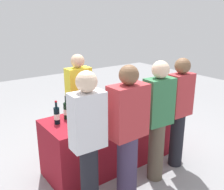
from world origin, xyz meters
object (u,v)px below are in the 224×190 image
guest_1 (128,131)px  guest_3 (179,109)px  wine_bottle_6 (115,99)px  wine_glass_0 (82,117)px  wine_glass_1 (125,107)px  ice_bucket (79,115)px  wine_bottle_0 (57,115)px  server_pouring (79,99)px  wine_bottle_1 (67,111)px  wine_bottle_2 (79,109)px  wine_bottle_4 (96,104)px  wine_glass_2 (129,104)px  wine_bottle_7 (135,96)px  guest_2 (158,118)px  wine_bottle_3 (89,106)px  wine_bottle_5 (107,104)px  guest_0 (88,140)px  wine_glass_3 (149,98)px

guest_1 → guest_3: 1.01m
wine_bottle_6 → wine_glass_0: wine_bottle_6 is taller
wine_bottle_6 → wine_glass_1: 0.35m
ice_bucket → wine_glass_0: bearing=-91.2°
wine_bottle_0 → ice_bucket: (0.24, -0.11, -0.01)m
wine_glass_0 → server_pouring: bearing=63.0°
wine_bottle_1 → wine_bottle_2: 0.18m
wine_bottle_4 → server_pouring: bearing=89.6°
wine_glass_2 → server_pouring: (-0.38, 0.75, -0.05)m
server_pouring → wine_bottle_7: bearing=143.4°
wine_bottle_0 → server_pouring: 0.85m
wine_bottle_0 → guest_2: bearing=-35.9°
wine_bottle_6 → wine_glass_2: bearing=-77.9°
wine_bottle_7 → guest_2: (-0.29, -0.77, -0.04)m
wine_bottle_3 → wine_glass_0: (-0.24, -0.21, -0.02)m
wine_bottle_6 → ice_bucket: bearing=-166.2°
guest_3 → ice_bucket: bearing=157.6°
wine_bottle_6 → guest_1: bearing=-118.9°
wine_glass_1 → guest_3: guest_3 is taller
wine_bottle_3 → wine_bottle_7: size_ratio=1.02×
wine_bottle_2 → wine_glass_2: bearing=-19.8°
wine_bottle_5 → wine_glass_2: (0.27, -0.17, -0.01)m
wine_bottle_1 → wine_bottle_5: wine_bottle_1 is taller
wine_bottle_0 → wine_glass_0: (0.24, -0.20, -0.01)m
wine_bottle_1 → wine_bottle_2: (0.18, -0.02, -0.01)m
wine_bottle_0 → wine_bottle_6: 0.96m
wine_bottle_6 → guest_3: guest_3 is taller
wine_bottle_1 → guest_2: bearing=-43.7°
wine_bottle_1 → wine_glass_2: (0.84, -0.26, -0.01)m
wine_bottle_4 → wine_bottle_5: (0.12, -0.08, -0.00)m
wine_bottle_5 → wine_glass_0: size_ratio=2.21×
wine_bottle_4 → wine_glass_1: 0.41m
wine_bottle_5 → ice_bucket: 0.51m
wine_bottle_5 → guest_3: (0.75, -0.66, -0.04)m
wine_bottle_6 → guest_2: 0.80m
wine_bottle_0 → wine_bottle_5: bearing=-1.3°
wine_bottle_5 → guest_1: (-0.26, -0.77, -0.05)m
wine_bottle_0 → wine_glass_0: size_ratio=2.20×
guest_0 → wine_glass_0: bearing=69.0°
wine_glass_3 → wine_glass_2: bearing=-173.7°
wine_bottle_6 → wine_glass_3: size_ratio=2.42×
guest_2 → guest_3: size_ratio=1.01×
wine_bottle_1 → guest_0: (-0.17, -0.82, -0.03)m
guest_0 → wine_bottle_0: bearing=92.9°
wine_bottle_1 → guest_3: guest_3 is taller
wine_bottle_6 → wine_glass_3: (0.48, -0.20, -0.02)m
wine_bottle_4 → wine_glass_0: size_ratio=2.27×
ice_bucket → guest_3: guest_3 is taller
wine_bottle_0 → wine_bottle_2: 0.35m
wine_glass_2 → wine_glass_3: 0.43m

